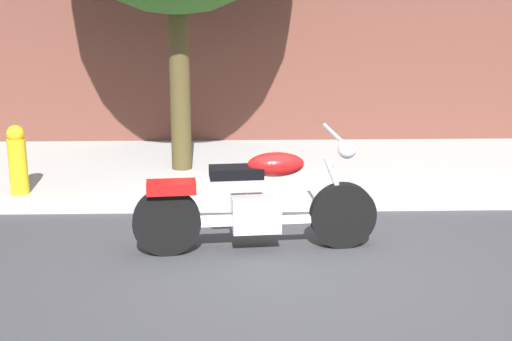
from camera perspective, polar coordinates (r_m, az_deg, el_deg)
ground_plane at (r=6.76m, az=3.67°, el=-6.95°), size 60.00×60.00×0.00m
sidewalk at (r=9.47m, az=2.11°, el=-0.02°), size 18.21×2.90×0.14m
motorcycle at (r=6.87m, az=-0.03°, el=-2.52°), size 2.25×0.70×1.12m
fire_hydrant at (r=8.58m, az=-17.57°, el=0.35°), size 0.20×0.20×0.91m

